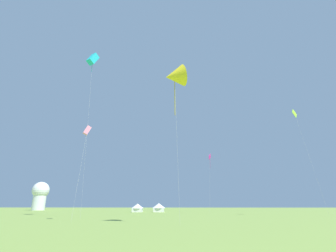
# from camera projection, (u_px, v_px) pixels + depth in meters

# --- Properties ---
(kite_yellow_delta) EXTENTS (3.52, 3.42, 19.36)m
(kite_yellow_delta) POSITION_uv_depth(u_px,v_px,m) (175.00, 76.00, 31.58)
(kite_yellow_delta) COLOR yellow
(kite_yellow_delta) RESTS_ON ground
(kite_magenta_diamond) EXTENTS (1.19, 1.64, 14.84)m
(kite_magenta_diamond) POSITION_uv_depth(u_px,v_px,m) (210.00, 158.00, 64.42)
(kite_magenta_diamond) COLOR #E02DA3
(kite_magenta_diamond) RESTS_ON ground
(kite_lime_diamond) EXTENTS (2.73, 3.18, 21.54)m
(kite_lime_diamond) POSITION_uv_depth(u_px,v_px,m) (295.00, 115.00, 52.08)
(kite_lime_diamond) COLOR #99DB2D
(kite_lime_diamond) RESTS_ON ground
(kite_cyan_box) EXTENTS (2.59, 3.11, 32.45)m
(kite_cyan_box) POSITION_uv_depth(u_px,v_px,m) (93.00, 59.00, 51.47)
(kite_cyan_box) COLOR #1EB7CC
(kite_cyan_box) RESTS_ON ground
(kite_pink_box) EXTENTS (1.32, 2.61, 13.37)m
(kite_pink_box) POSITION_uv_depth(u_px,v_px,m) (87.00, 131.00, 36.79)
(kite_pink_box) COLOR pink
(kite_pink_box) RESTS_ON ground
(festival_tent_center) EXTENTS (3.64, 3.64, 2.36)m
(festival_tent_center) POSITION_uv_depth(u_px,v_px,m) (138.00, 207.00, 72.73)
(festival_tent_center) COLOR white
(festival_tent_center) RESTS_ON ground
(festival_tent_right) EXTENTS (3.83, 3.83, 2.49)m
(festival_tent_right) POSITION_uv_depth(u_px,v_px,m) (159.00, 207.00, 72.55)
(festival_tent_right) COLOR white
(festival_tent_right) RESTS_ON ground
(observatory_dome) EXTENTS (6.40, 6.40, 10.80)m
(observatory_dome) POSITION_uv_depth(u_px,v_px,m) (40.00, 194.00, 97.53)
(observatory_dome) COLOR white
(observatory_dome) RESTS_ON ground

